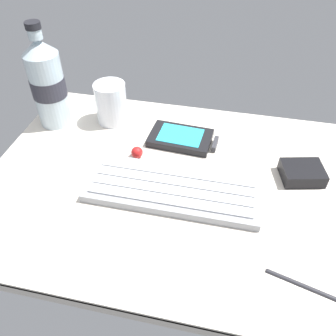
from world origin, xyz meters
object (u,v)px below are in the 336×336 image
at_px(trackball_mouse, 137,152).
at_px(water_bottle, 48,83).
at_px(charger_block, 302,173).
at_px(handheld_device, 184,138).
at_px(juice_cup, 111,104).
at_px(keyboard, 173,189).
at_px(stylus_pen, 302,284).

bearing_deg(trackball_mouse, water_bottle, 159.22).
xyz_separation_m(water_bottle, charger_block, (0.49, -0.07, -0.08)).
bearing_deg(handheld_device, water_bottle, 177.88).
distance_m(charger_block, trackball_mouse, 0.30).
bearing_deg(juice_cup, trackball_mouse, -51.47).
distance_m(handheld_device, juice_cup, 0.17).
distance_m(juice_cup, charger_block, 0.39).
xyz_separation_m(handheld_device, charger_block, (0.22, -0.06, 0.00)).
xyz_separation_m(keyboard, charger_block, (0.21, 0.08, 0.00)).
bearing_deg(water_bottle, stylus_pen, -30.17).
distance_m(juice_cup, water_bottle, 0.13).
relative_size(keyboard, water_bottle, 1.40).
bearing_deg(trackball_mouse, keyboard, -41.71).
bearing_deg(juice_cup, water_bottle, -165.71).
relative_size(juice_cup, water_bottle, 0.41).
distance_m(keyboard, trackball_mouse, 0.11).
bearing_deg(handheld_device, juice_cup, 166.14).
xyz_separation_m(charger_block, stylus_pen, (-0.01, -0.21, -0.01)).
distance_m(handheld_device, trackball_mouse, 0.10).
bearing_deg(trackball_mouse, charger_block, 1.31).
distance_m(trackball_mouse, stylus_pen, 0.35).
distance_m(water_bottle, stylus_pen, 0.57).
bearing_deg(stylus_pen, charger_block, 101.99).
height_order(handheld_device, trackball_mouse, trackball_mouse).
xyz_separation_m(juice_cup, water_bottle, (-0.11, -0.03, 0.05)).
bearing_deg(trackball_mouse, stylus_pen, -35.80).
bearing_deg(handheld_device, stylus_pen, -52.36).
xyz_separation_m(keyboard, water_bottle, (-0.28, 0.15, 0.08)).
height_order(trackball_mouse, stylus_pen, trackball_mouse).
distance_m(keyboard, water_bottle, 0.33).
bearing_deg(handheld_device, keyboard, -86.98).
relative_size(charger_block, trackball_mouse, 3.18).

